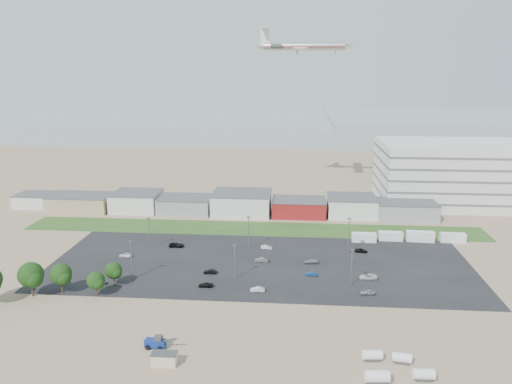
# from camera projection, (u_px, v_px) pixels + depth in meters

# --- Properties ---
(ground) EXTENTS (700.00, 700.00, 0.00)m
(ground) POSITION_uv_depth(u_px,v_px,m) (235.00, 293.00, 124.60)
(ground) COLOR #90765C
(ground) RESTS_ON ground
(parking_lot) EXTENTS (120.00, 50.00, 0.01)m
(parking_lot) POSITION_uv_depth(u_px,v_px,m) (260.00, 263.00, 143.55)
(parking_lot) COLOR black
(parking_lot) RESTS_ON ground
(grass_strip) EXTENTS (160.00, 16.00, 0.02)m
(grass_strip) POSITION_uv_depth(u_px,v_px,m) (253.00, 228.00, 174.91)
(grass_strip) COLOR #244B1C
(grass_strip) RESTS_ON ground
(hills_backdrop) EXTENTS (700.00, 200.00, 9.00)m
(hills_backdrop) POSITION_uv_depth(u_px,v_px,m) (327.00, 129.00, 425.09)
(hills_backdrop) COLOR gray
(hills_backdrop) RESTS_ON ground
(building_row) EXTENTS (170.00, 20.00, 8.00)m
(building_row) POSITION_uv_depth(u_px,v_px,m) (214.00, 202.00, 193.70)
(building_row) COLOR silver
(building_row) RESTS_ON ground
(parking_garage) EXTENTS (80.00, 40.00, 25.00)m
(parking_garage) POSITION_uv_depth(u_px,v_px,m) (478.00, 173.00, 206.29)
(parking_garage) COLOR silver
(parking_garage) RESTS_ON ground
(portable_shed) EXTENTS (4.91, 2.61, 2.45)m
(portable_shed) POSITION_uv_depth(u_px,v_px,m) (164.00, 359.00, 94.00)
(portable_shed) COLOR beige
(portable_shed) RESTS_ON ground
(telehandler) EXTENTS (6.82, 2.82, 2.77)m
(telehandler) POSITION_uv_depth(u_px,v_px,m) (155.00, 342.00, 99.59)
(telehandler) COLOR navy
(telehandler) RESTS_ON ground
(storage_tank_nw) EXTENTS (3.90, 2.21, 2.25)m
(storage_tank_nw) POSITION_uv_depth(u_px,v_px,m) (372.00, 355.00, 95.50)
(storage_tank_nw) COLOR silver
(storage_tank_nw) RESTS_ON ground
(storage_tank_ne) EXTENTS (3.84, 2.35, 2.16)m
(storage_tank_ne) POSITION_uv_depth(u_px,v_px,m) (402.00, 358.00, 94.65)
(storage_tank_ne) COLOR silver
(storage_tank_ne) RESTS_ON ground
(storage_tank_sw) EXTENTS (4.49, 2.53, 2.59)m
(storage_tank_sw) POSITION_uv_depth(u_px,v_px,m) (377.00, 376.00, 88.53)
(storage_tank_sw) COLOR silver
(storage_tank_sw) RESTS_ON ground
(storage_tank_se) EXTENTS (3.90, 2.03, 2.30)m
(storage_tank_se) POSITION_uv_depth(u_px,v_px,m) (424.00, 374.00, 89.44)
(storage_tank_se) COLOR silver
(storage_tank_se) RESTS_ON ground
(box_trailer_a) EXTENTS (7.78, 2.51, 2.91)m
(box_trailer_a) POSITION_uv_depth(u_px,v_px,m) (364.00, 237.00, 161.20)
(box_trailer_a) COLOR silver
(box_trailer_a) RESTS_ON ground
(box_trailer_b) EXTENTS (7.73, 2.43, 2.90)m
(box_trailer_b) POSITION_uv_depth(u_px,v_px,m) (390.00, 236.00, 162.52)
(box_trailer_b) COLOR silver
(box_trailer_b) RESTS_ON ground
(box_trailer_c) EXTENTS (8.88, 3.27, 3.27)m
(box_trailer_c) POSITION_uv_depth(u_px,v_px,m) (420.00, 236.00, 161.59)
(box_trailer_c) COLOR silver
(box_trailer_c) RESTS_ON ground
(box_trailer_d) EXTENTS (7.95, 2.64, 2.96)m
(box_trailer_d) POSITION_uv_depth(u_px,v_px,m) (453.00, 238.00, 160.81)
(box_trailer_d) COLOR silver
(box_trailer_d) RESTS_ON ground
(tree_left) EXTENTS (6.61, 6.61, 9.91)m
(tree_left) POSITION_uv_depth(u_px,v_px,m) (31.00, 277.00, 121.64)
(tree_left) COLOR black
(tree_left) RESTS_ON ground
(tree_mid) EXTENTS (5.71, 5.71, 8.56)m
(tree_mid) POSITION_uv_depth(u_px,v_px,m) (61.00, 276.00, 123.89)
(tree_mid) COLOR black
(tree_mid) RESTS_ON ground
(tree_right) EXTENTS (4.67, 4.67, 7.00)m
(tree_right) POSITION_uv_depth(u_px,v_px,m) (96.00, 282.00, 122.37)
(tree_right) COLOR black
(tree_right) RESTS_ON ground
(tree_near) EXTENTS (4.63, 4.63, 6.95)m
(tree_near) POSITION_uv_depth(u_px,v_px,m) (114.00, 272.00, 128.42)
(tree_near) COLOR black
(tree_near) RESTS_ON ground
(lightpole_front_l) EXTENTS (1.24, 0.52, 10.58)m
(lightpole_front_l) POSITION_uv_depth(u_px,v_px,m) (131.00, 260.00, 131.76)
(lightpole_front_l) COLOR slate
(lightpole_front_l) RESTS_ON ground
(lightpole_front_m) EXTENTS (1.12, 0.47, 9.52)m
(lightpole_front_m) POSITION_uv_depth(u_px,v_px,m) (235.00, 262.00, 131.87)
(lightpole_front_m) COLOR slate
(lightpole_front_m) RESTS_ON ground
(lightpole_front_r) EXTENTS (1.16, 0.48, 9.83)m
(lightpole_front_r) POSITION_uv_depth(u_px,v_px,m) (352.00, 267.00, 127.78)
(lightpole_front_r) COLOR slate
(lightpole_front_r) RESTS_ON ground
(lightpole_back_l) EXTENTS (1.15, 0.48, 9.73)m
(lightpole_back_l) POSITION_uv_depth(u_px,v_px,m) (149.00, 233.00, 154.51)
(lightpole_back_l) COLOR slate
(lightpole_back_l) RESTS_ON ground
(lightpole_back_m) EXTENTS (1.22, 0.51, 10.35)m
(lightpole_back_m) POSITION_uv_depth(u_px,v_px,m) (249.00, 233.00, 154.09)
(lightpole_back_m) COLOR slate
(lightpole_back_m) RESTS_ON ground
(lightpole_back_r) EXTENTS (1.29, 0.54, 10.97)m
(lightpole_back_r) POSITION_uv_depth(u_px,v_px,m) (349.00, 236.00, 150.34)
(lightpole_back_r) COLOR slate
(lightpole_back_r) RESTS_ON ground
(airliner) EXTENTS (44.89, 32.31, 12.66)m
(airliner) POSITION_uv_depth(u_px,v_px,m) (304.00, 46.00, 215.20)
(airliner) COLOR silver
(parked_car_0) EXTENTS (4.99, 2.82, 1.32)m
(parked_car_0) POSITION_uv_depth(u_px,v_px,m) (368.00, 277.00, 132.65)
(parked_car_0) COLOR silver
(parked_car_0) RESTS_ON ground
(parked_car_1) EXTENTS (3.39, 1.44, 1.09)m
(parked_car_1) POSITION_uv_depth(u_px,v_px,m) (311.00, 274.00, 134.80)
(parked_car_1) COLOR navy
(parked_car_1) RESTS_ON ground
(parked_car_2) EXTENTS (3.76, 1.76, 1.25)m
(parked_car_2) POSITION_uv_depth(u_px,v_px,m) (368.00, 292.00, 123.51)
(parked_car_2) COLOR #A5A5AA
(parked_car_2) RESTS_ON ground
(parked_car_3) EXTENTS (3.76, 1.56, 1.09)m
(parked_car_3) POSITION_uv_depth(u_px,v_px,m) (206.00, 285.00, 127.85)
(parked_car_3) COLOR black
(parked_car_3) RESTS_ON ground
(parked_car_4) EXTENTS (3.68, 1.37, 1.20)m
(parked_car_4) POSITION_uv_depth(u_px,v_px,m) (210.00, 271.00, 136.19)
(parked_car_4) COLOR black
(parked_car_4) RESTS_ON ground
(parked_car_5) EXTENTS (3.92, 1.71, 1.31)m
(parked_car_5) POSITION_uv_depth(u_px,v_px,m) (125.00, 255.00, 148.00)
(parked_car_5) COLOR silver
(parked_car_5) RESTS_ON ground
(parked_car_7) EXTENTS (3.93, 1.53, 1.27)m
(parked_car_7) POSITION_uv_depth(u_px,v_px,m) (262.00, 260.00, 144.49)
(parked_car_7) COLOR #595B5E
(parked_car_7) RESTS_ON ground
(parked_car_8) EXTENTS (4.00, 2.03, 1.31)m
(parked_car_8) POSITION_uv_depth(u_px,v_px,m) (361.00, 250.00, 152.00)
(parked_car_8) COLOR black
(parked_car_8) RESTS_ON ground
(parked_car_9) EXTENTS (4.80, 2.33, 1.32)m
(parked_car_9) POSITION_uv_depth(u_px,v_px,m) (176.00, 245.00, 156.61)
(parked_car_9) COLOR black
(parked_car_9) RESTS_ON ground
(parked_car_10) EXTENTS (3.99, 1.66, 1.15)m
(parked_car_10) POSITION_uv_depth(u_px,v_px,m) (99.00, 282.00, 129.44)
(parked_car_10) COLOR #595B5E
(parked_car_10) RESTS_ON ground
(parked_car_11) EXTENTS (3.60, 1.55, 1.15)m
(parked_car_11) POSITION_uv_depth(u_px,v_px,m) (267.00, 247.00, 154.81)
(parked_car_11) COLOR silver
(parked_car_11) RESTS_ON ground
(parked_car_12) EXTENTS (4.02, 1.75, 1.15)m
(parked_car_12) POSITION_uv_depth(u_px,v_px,m) (311.00, 261.00, 143.35)
(parked_car_12) COLOR #A5A5AA
(parked_car_12) RESTS_ON ground
(parked_car_13) EXTENTS (3.72, 1.63, 1.19)m
(parked_car_13) POSITION_uv_depth(u_px,v_px,m) (258.00, 289.00, 125.19)
(parked_car_13) COLOR silver
(parked_car_13) RESTS_ON ground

